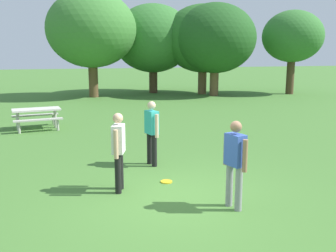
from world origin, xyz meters
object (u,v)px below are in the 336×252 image
(person_bystander, at_px, (119,147))
(tree_slender_mid, at_px, (203,39))
(person_thrower, at_px, (152,129))
(tree_far_right, at_px, (153,39))
(person_catcher, at_px, (235,159))
(tree_broad_center, at_px, (92,30))
(picnic_table_near, at_px, (37,114))
(tree_back_right, at_px, (293,37))
(tree_back_left, at_px, (215,38))
(frisbee, at_px, (166,182))

(person_bystander, relative_size, tree_slender_mid, 0.28)
(person_thrower, distance_m, tree_far_right, 17.73)
(tree_far_right, bearing_deg, person_catcher, -99.18)
(person_bystander, height_order, tree_far_right, tree_far_right)
(tree_broad_center, bearing_deg, tree_slender_mid, -0.74)
(person_thrower, relative_size, picnic_table_near, 0.87)
(person_bystander, distance_m, tree_broad_center, 17.40)
(tree_far_right, bearing_deg, tree_back_right, -20.51)
(tree_back_left, bearing_deg, frisbee, -115.68)
(picnic_table_near, relative_size, tree_broad_center, 0.29)
(person_catcher, xyz_separation_m, tree_slender_mid, (6.27, 18.42, 2.74))
(person_catcher, xyz_separation_m, person_bystander, (-1.90, 1.44, 0.00))
(person_catcher, height_order, tree_back_right, tree_back_right)
(tree_back_left, height_order, tree_back_right, tree_back_left)
(tree_broad_center, xyz_separation_m, tree_back_left, (7.69, -1.21, -0.51))
(person_thrower, xyz_separation_m, person_catcher, (0.83, -3.06, 0.00))
(picnic_table_near, distance_m, tree_back_right, 18.16)
(person_bystander, xyz_separation_m, tree_back_left, (8.58, 15.86, 2.73))
(person_bystander, bearing_deg, tree_back_right, 47.84)
(picnic_table_near, bearing_deg, tree_far_right, 57.86)
(tree_slender_mid, xyz_separation_m, tree_back_left, (0.41, -1.12, -0.01))
(tree_back_right, bearing_deg, frisbee, -130.35)
(tree_broad_center, height_order, tree_far_right, tree_broad_center)
(person_thrower, bearing_deg, tree_slender_mid, 65.19)
(tree_broad_center, bearing_deg, person_bystander, -92.99)
(person_catcher, height_order, tree_far_right, tree_far_right)
(tree_slender_mid, bearing_deg, tree_back_left, -69.81)
(person_thrower, relative_size, tree_slender_mid, 0.28)
(tree_back_left, bearing_deg, person_thrower, -117.80)
(picnic_table_near, xyz_separation_m, tree_slender_mid, (10.18, 9.72, 3.12))
(tree_back_left, distance_m, tree_back_right, 5.36)
(tree_slender_mid, bearing_deg, tree_back_right, -15.67)
(tree_back_left, relative_size, tree_back_right, 1.06)
(frisbee, xyz_separation_m, tree_back_right, (12.84, 15.11, 3.80))
(person_thrower, bearing_deg, person_bystander, -123.49)
(person_catcher, distance_m, tree_broad_center, 18.83)
(frisbee, bearing_deg, tree_far_right, 77.53)
(tree_far_right, relative_size, tree_back_left, 1.02)
(tree_far_right, bearing_deg, person_bystander, -105.43)
(tree_broad_center, bearing_deg, picnic_table_near, -106.45)
(tree_broad_center, bearing_deg, frisbee, -89.36)
(tree_far_right, bearing_deg, picnic_table_near, -122.14)
(person_bystander, bearing_deg, tree_broad_center, 87.01)
(frisbee, xyz_separation_m, picnic_table_near, (-3.09, 7.00, 0.55))
(frisbee, xyz_separation_m, tree_back_left, (7.50, 15.60, 3.66))
(frisbee, height_order, tree_broad_center, tree_broad_center)
(person_thrower, distance_m, person_catcher, 3.17)
(tree_slender_mid, bearing_deg, tree_broad_center, 179.26)
(picnic_table_near, distance_m, tree_broad_center, 10.85)
(person_bystander, height_order, picnic_table_near, person_bystander)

